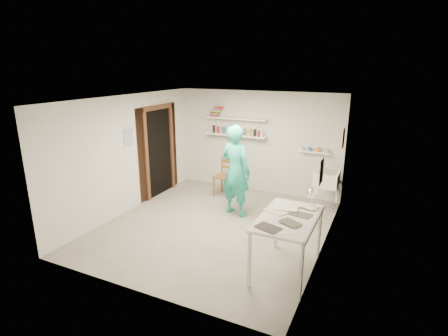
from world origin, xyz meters
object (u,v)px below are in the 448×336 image
at_px(wall_clock, 238,153).
at_px(desk_lamp, 313,193).
at_px(work_table, 287,244).
at_px(belfast_sink, 327,178).
at_px(wooden_chair, 225,177).
at_px(man, 236,171).

height_order(wall_clock, desk_lamp, wall_clock).
bearing_deg(work_table, belfast_sink, 87.58).
distance_m(wall_clock, desk_lamp, 2.22).
height_order(belfast_sink, wooden_chair, wooden_chair).
height_order(work_table, desk_lamp, desk_lamp).
bearing_deg(wooden_chair, wall_clock, -41.30).
height_order(belfast_sink, desk_lamp, desk_lamp).
xyz_separation_m(wooden_chair, work_table, (2.16, -2.45, -0.04)).
relative_size(wooden_chair, desk_lamp, 5.80).
xyz_separation_m(wall_clock, desk_lamp, (1.80, -1.30, -0.14)).
bearing_deg(work_table, wooden_chair, 131.40).
xyz_separation_m(man, wooden_chair, (-0.64, 0.84, -0.45)).
relative_size(man, desk_lamp, 11.34).
distance_m(wall_clock, work_table, 2.54).
height_order(wooden_chair, work_table, wooden_chair).
bearing_deg(wall_clock, belfast_sink, 39.77).
xyz_separation_m(belfast_sink, work_table, (-0.11, -2.60, -0.26)).
bearing_deg(wooden_chair, man, -46.87).
bearing_deg(desk_lamp, work_table, -112.42).
bearing_deg(man, desk_lamp, 163.01).
bearing_deg(belfast_sink, work_table, -92.42).
bearing_deg(desk_lamp, man, 147.96).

